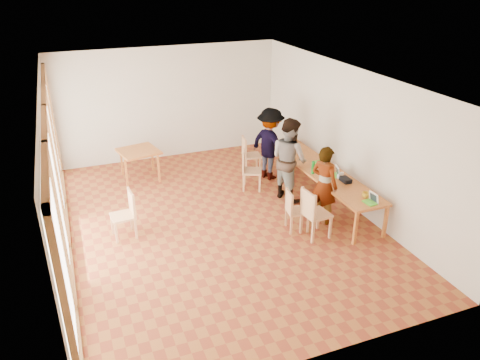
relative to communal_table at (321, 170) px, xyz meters
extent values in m
plane|color=brown|center=(-2.50, -0.16, -0.70)|extent=(8.00, 8.00, 0.00)
cube|color=beige|center=(-2.50, 3.84, 0.80)|extent=(6.00, 0.10, 3.00)
cube|color=beige|center=(-2.50, -4.16, 0.80)|extent=(6.00, 0.10, 3.00)
cube|color=beige|center=(0.50, -0.16, 0.80)|extent=(0.10, 8.00, 3.00)
cube|color=white|center=(-5.46, -0.16, 0.80)|extent=(0.10, 8.00, 3.00)
cube|color=white|center=(-2.50, -0.16, 2.32)|extent=(6.00, 8.00, 0.04)
cube|color=orange|center=(0.00, 0.00, 0.02)|extent=(0.80, 4.00, 0.05)
cube|color=orange|center=(-0.34, -1.94, -0.35)|extent=(0.06, 0.06, 0.70)
cube|color=orange|center=(-0.34, 1.94, -0.35)|extent=(0.06, 0.06, 0.70)
cube|color=orange|center=(0.34, -1.94, -0.35)|extent=(0.06, 0.06, 0.70)
cube|color=orange|center=(0.34, 1.94, -0.35)|extent=(0.06, 0.06, 0.70)
cube|color=orange|center=(-3.59, 2.59, 0.02)|extent=(0.90, 0.90, 0.05)
cube|color=orange|center=(-3.98, 2.20, -0.35)|extent=(0.05, 0.05, 0.70)
cube|color=orange|center=(-3.98, 2.98, -0.35)|extent=(0.05, 0.05, 0.70)
cube|color=orange|center=(-3.20, 2.20, -0.35)|extent=(0.05, 0.05, 0.70)
cube|color=orange|center=(-3.20, 2.98, -0.35)|extent=(0.05, 0.05, 0.70)
cube|color=tan|center=(-0.88, -1.39, -0.22)|extent=(0.52, 0.52, 0.05)
cube|color=tan|center=(-1.09, -1.41, 0.05)|extent=(0.09, 0.48, 0.50)
cube|color=tan|center=(-1.10, -1.03, -0.29)|extent=(0.46, 0.46, 0.04)
cube|color=tan|center=(-1.28, -1.00, -0.06)|extent=(0.10, 0.40, 0.42)
cube|color=tan|center=(-1.22, 1.05, -0.25)|extent=(0.58, 0.58, 0.04)
cube|color=tan|center=(-1.40, 1.13, 0.00)|extent=(0.22, 0.42, 0.46)
cube|color=tan|center=(-0.85, 1.97, -0.26)|extent=(0.50, 0.50, 0.04)
cube|color=tan|center=(-1.04, 2.01, -0.01)|extent=(0.11, 0.44, 0.46)
cube|color=tan|center=(-4.39, -0.06, -0.25)|extent=(0.47, 0.47, 0.04)
cube|color=tan|center=(-4.19, -0.04, 0.00)|extent=(0.07, 0.44, 0.46)
imported|color=gray|center=(-0.46, -0.92, 0.13)|extent=(0.61, 0.71, 1.66)
imported|color=gray|center=(-0.62, 0.34, 0.24)|extent=(0.89, 1.05, 1.88)
imported|color=gray|center=(-0.57, 1.48, 0.19)|extent=(1.05, 1.32, 1.79)
cube|color=#52C82C|center=(0.02, -1.80, 0.06)|extent=(0.20, 0.27, 0.03)
cube|color=white|center=(0.11, -1.79, 0.15)|extent=(0.10, 0.24, 0.21)
cube|color=#52C82C|center=(0.05, -0.45, 0.06)|extent=(0.25, 0.30, 0.03)
cube|color=white|center=(0.14, -0.47, 0.16)|extent=(0.14, 0.25, 0.22)
cube|color=#52C82C|center=(0.11, 0.26, 0.06)|extent=(0.21, 0.29, 0.03)
cube|color=white|center=(0.21, 0.26, 0.16)|extent=(0.10, 0.26, 0.23)
imported|color=gold|center=(0.09, -1.56, 0.10)|extent=(0.17, 0.17, 0.11)
cylinder|color=#11711B|center=(-0.31, -0.18, 0.19)|extent=(0.07, 0.07, 0.28)
cylinder|color=silver|center=(0.08, -0.59, 0.09)|extent=(0.07, 0.07, 0.09)
cylinder|color=white|center=(0.24, -0.48, 0.08)|extent=(0.08, 0.08, 0.06)
cube|color=#BC2F67|center=(-0.05, 1.79, 0.05)|extent=(0.05, 0.10, 0.01)
cube|color=black|center=(0.12, -0.80, 0.09)|extent=(0.16, 0.26, 0.09)
camera|label=1|loc=(-5.13, -8.26, 4.18)|focal=35.00mm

